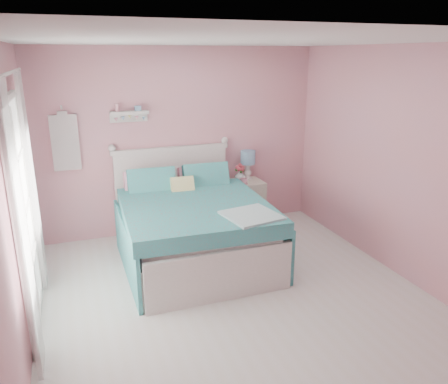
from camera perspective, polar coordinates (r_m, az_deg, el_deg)
floor at (r=4.73m, az=2.06°, el=-14.22°), size 4.50×4.50×0.00m
room_shell at (r=4.12m, az=2.30°, el=4.86°), size 4.50×4.50×4.50m
bed at (r=5.48m, az=-4.17°, el=-4.71°), size 1.77×2.18×1.25m
nightstand at (r=6.56m, az=2.84°, el=-1.47°), size 0.48×0.47×0.70m
table_lamp at (r=6.48m, az=3.14°, el=4.26°), size 0.22×0.22×0.43m
vase at (r=6.44m, az=2.11°, el=2.16°), size 0.17×0.17×0.16m
teacup at (r=6.31m, az=2.60°, el=1.43°), size 0.12×0.12×0.08m
roses at (r=6.41m, az=2.12°, el=3.18°), size 0.14×0.11×0.12m
wall_shelf at (r=6.01m, az=-12.36°, el=9.96°), size 0.50×0.15×0.25m
hanging_dress at (r=5.99m, az=-20.03°, el=6.05°), size 0.34×0.03×0.72m
french_door at (r=4.37m, az=-24.68°, el=-2.99°), size 0.04×1.32×2.16m
curtain_near at (r=3.63m, az=-24.83°, el=-5.26°), size 0.04×0.40×2.32m
curtain_far at (r=5.04m, az=-23.75°, el=1.01°), size 0.04×0.40×2.32m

